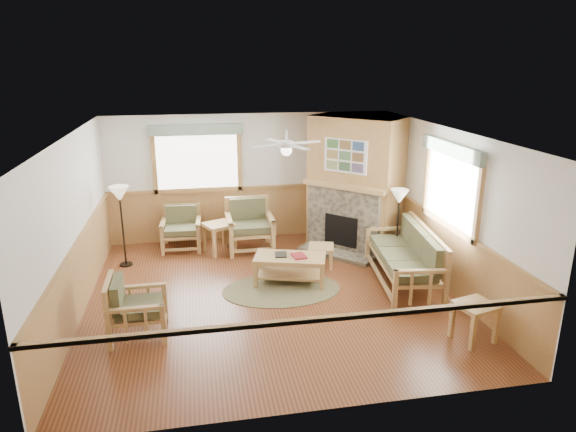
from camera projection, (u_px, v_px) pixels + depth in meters
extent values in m
cube|color=brown|center=(272.00, 295.00, 8.58)|extent=(6.00, 6.00, 0.01)
cube|color=white|center=(271.00, 133.00, 7.78)|extent=(6.00, 6.00, 0.01)
cube|color=white|center=(250.00, 177.00, 11.00)|extent=(6.00, 0.02, 2.70)
cube|color=white|center=(315.00, 302.00, 5.36)|extent=(6.00, 0.02, 2.70)
cube|color=white|center=(73.00, 229.00, 7.66)|extent=(0.02, 6.00, 2.70)
cube|color=white|center=(446.00, 208.00, 8.70)|extent=(0.02, 6.00, 2.70)
cylinder|color=brown|center=(282.00, 289.00, 8.77)|extent=(2.57, 2.57, 0.01)
cube|color=maroon|center=(299.00, 255.00, 8.90)|extent=(0.25, 0.32, 0.03)
cube|color=black|center=(281.00, 254.00, 8.96)|extent=(0.23, 0.29, 0.02)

